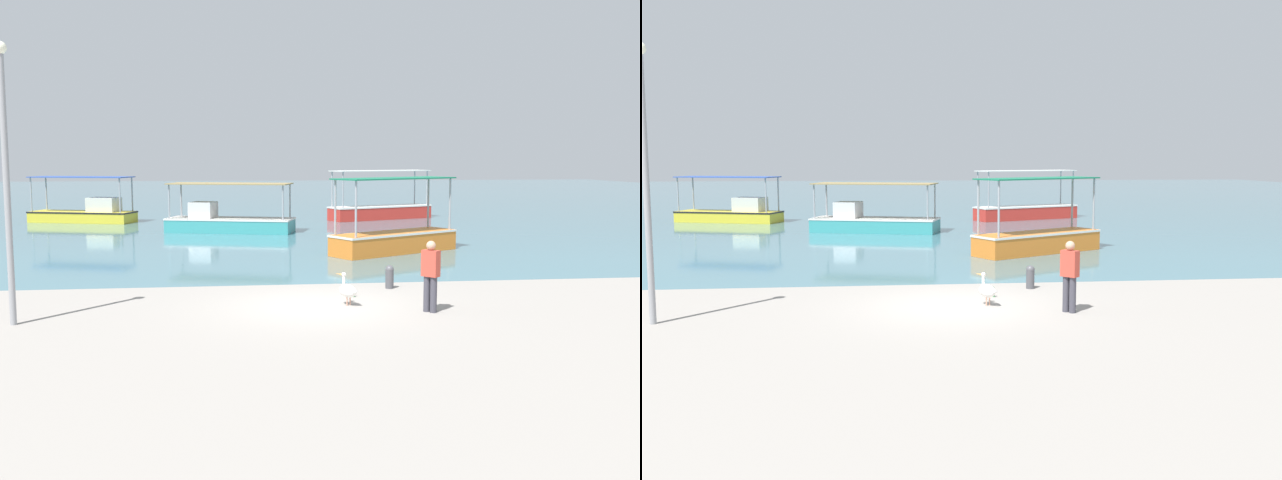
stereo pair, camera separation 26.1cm
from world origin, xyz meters
TOP-DOWN VIEW (x-y plane):
  - ground at (0.00, 0.00)m, footprint 120.00×120.00m
  - harbor_water at (0.00, 48.00)m, footprint 110.00×90.00m
  - fishing_boat_near_left at (-10.23, 23.84)m, footprint 6.09×3.46m
  - fishing_boat_far_right at (6.49, 23.94)m, footprint 6.47×3.80m
  - fishing_boat_far_left at (4.05, 9.36)m, footprint 5.34×3.93m
  - fishing_boat_center at (-2.34, 17.70)m, footprint 6.41×3.53m
  - pelican at (0.77, 0.00)m, footprint 0.53×0.73m
  - lamp_post at (-6.77, -1.17)m, footprint 0.28×0.28m
  - mooring_bollard at (2.28, 2.10)m, footprint 0.24×0.24m
  - fisherman_standing at (2.58, -0.99)m, footprint 0.43×0.44m
  - glass_bottle at (1.09, 1.02)m, footprint 0.07×0.07m

SIDE VIEW (x-z plane):
  - ground at x=0.00m, z-range 0.00..0.00m
  - harbor_water at x=0.00m, z-range 0.00..0.00m
  - glass_bottle at x=1.09m, z-range -0.03..0.24m
  - mooring_bollard at x=2.28m, z-range 0.02..0.67m
  - pelican at x=0.77m, z-range -0.02..0.78m
  - fishing_boat_center at x=-2.34m, z-range -0.62..1.75m
  - fishing_boat_far_right at x=6.49m, z-range -0.85..2.00m
  - fishing_boat_far_left at x=4.05m, z-range -0.85..2.00m
  - fishing_boat_near_left at x=-10.23m, z-range -0.69..1.86m
  - fisherman_standing at x=2.58m, z-range 0.06..1.75m
  - lamp_post at x=-6.77m, z-range 0.36..6.39m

